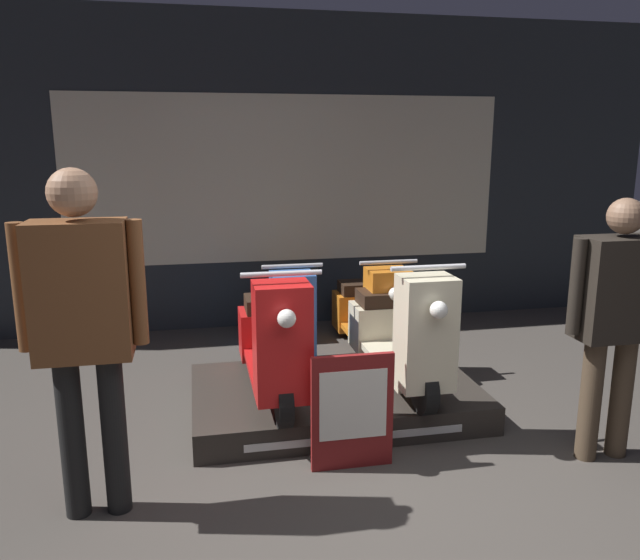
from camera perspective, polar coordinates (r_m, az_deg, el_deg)
The scene contains 10 objects.
ground_plane at distance 3.40m, azimuth 8.09°, elevation -22.61°, with size 30.00×30.00×0.00m, color #423D38.
shop_wall_back at distance 6.57m, azimuth -2.96°, elevation 9.63°, with size 8.18×0.09×3.20m.
display_platform at distance 4.67m, azimuth 1.35°, elevation -10.68°, with size 2.06×1.27×0.20m.
scooter_display_left at distance 4.36m, azimuth -4.38°, elevation -5.72°, with size 0.49×1.59×0.99m.
scooter_display_right at distance 4.56m, azimuth 7.30°, elevation -4.95°, with size 0.49×1.59×0.99m.
scooter_backrow_0 at distance 5.58m, azimuth -3.30°, elevation -3.70°, with size 0.49×1.59×0.99m.
scooter_backrow_1 at distance 5.74m, azimuth 4.61°, elevation -3.24°, with size 0.49×1.59×0.99m.
person_left_browsing at distance 3.34m, azimuth -20.87°, elevation -2.93°, with size 0.63×0.26×1.83m.
person_right_browsing at distance 4.14m, azimuth 25.42°, elevation -2.28°, with size 0.63×0.27×1.63m.
price_sign_board at distance 3.82m, azimuth 2.98°, elevation -11.91°, with size 0.50×0.04×0.72m.
Camera 1 is at (-0.98, -2.60, 1.97)m, focal length 35.00 mm.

